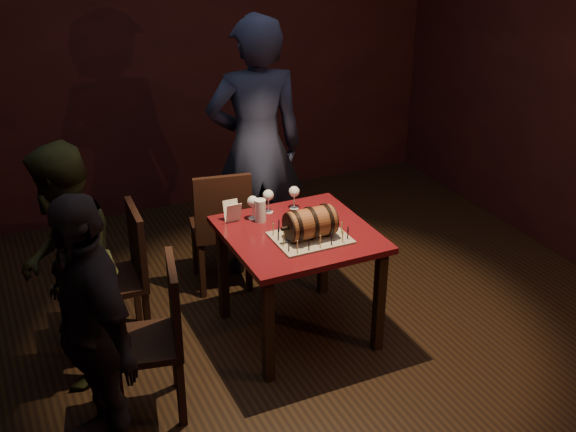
% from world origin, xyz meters
% --- Properties ---
extents(room_shell, '(5.04, 5.04, 2.80)m').
position_xyz_m(room_shell, '(0.00, 0.00, 1.40)').
color(room_shell, black).
rests_on(room_shell, ground).
extents(pub_table, '(0.90, 0.90, 0.75)m').
position_xyz_m(pub_table, '(0.13, 0.19, 0.64)').
color(pub_table, '#430B10').
rests_on(pub_table, ground).
extents(cake_board, '(0.45, 0.35, 0.01)m').
position_xyz_m(cake_board, '(0.16, 0.08, 0.76)').
color(cake_board, gray).
rests_on(cake_board, pub_table).
extents(barrel_cake, '(0.35, 0.20, 0.20)m').
position_xyz_m(barrel_cake, '(0.16, 0.08, 0.86)').
color(barrel_cake, brown).
rests_on(barrel_cake, cake_board).
extents(birthday_candles, '(0.40, 0.30, 0.09)m').
position_xyz_m(birthday_candles, '(0.16, 0.08, 0.80)').
color(birthday_candles, '#EBE18C').
rests_on(birthday_candles, cake_board).
extents(wine_glass_left, '(0.07, 0.07, 0.16)m').
position_xyz_m(wine_glass_left, '(-0.06, 0.48, 0.87)').
color(wine_glass_left, silver).
rests_on(wine_glass_left, pub_table).
extents(wine_glass_mid, '(0.07, 0.07, 0.16)m').
position_xyz_m(wine_glass_mid, '(0.07, 0.53, 0.87)').
color(wine_glass_mid, silver).
rests_on(wine_glass_mid, pub_table).
extents(wine_glass_right, '(0.07, 0.07, 0.16)m').
position_xyz_m(wine_glass_right, '(0.25, 0.51, 0.87)').
color(wine_glass_right, silver).
rests_on(wine_glass_right, pub_table).
extents(pint_of_ale, '(0.07, 0.07, 0.15)m').
position_xyz_m(pint_of_ale, '(-0.03, 0.43, 0.82)').
color(pint_of_ale, silver).
rests_on(pint_of_ale, pub_table).
extents(menu_card, '(0.10, 0.05, 0.13)m').
position_xyz_m(menu_card, '(-0.19, 0.51, 0.81)').
color(menu_card, white).
rests_on(menu_card, pub_table).
extents(chair_back, '(0.47, 0.47, 0.93)m').
position_xyz_m(chair_back, '(-0.12, 0.93, 0.52)').
color(chair_back, black).
rests_on(chair_back, ground).
extents(chair_left_rear, '(0.42, 0.42, 0.93)m').
position_xyz_m(chair_left_rear, '(-0.90, 0.58, 0.52)').
color(chair_left_rear, black).
rests_on(chair_left_rear, ground).
extents(chair_left_front, '(0.47, 0.47, 0.93)m').
position_xyz_m(chair_left_front, '(-0.89, -0.16, 0.52)').
color(chair_left_front, black).
rests_on(chair_left_front, ground).
extents(person_back, '(0.78, 0.58, 1.94)m').
position_xyz_m(person_back, '(0.23, 1.11, 0.97)').
color(person_back, '#1B1F36').
rests_on(person_back, ground).
extents(person_left_rear, '(0.72, 0.83, 1.47)m').
position_xyz_m(person_left_rear, '(-1.25, 0.37, 0.74)').
color(person_left_rear, '#34391C').
rests_on(person_left_rear, ground).
extents(person_left_front, '(0.55, 0.93, 1.49)m').
position_xyz_m(person_left_front, '(-1.26, -0.33, 0.74)').
color(person_left_front, black).
rests_on(person_left_front, ground).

